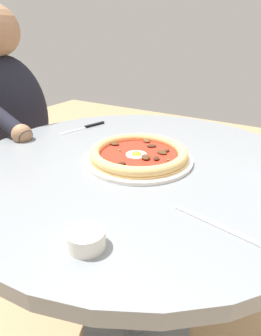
# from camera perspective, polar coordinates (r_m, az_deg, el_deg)

# --- Properties ---
(ground_plane) EXTENTS (6.00, 6.00, 0.02)m
(ground_plane) POSITION_cam_1_polar(r_m,az_deg,el_deg) (1.31, 1.17, -29.02)
(ground_plane) COLOR tan
(dining_table) EXTENTS (1.00, 1.00, 0.72)m
(dining_table) POSITION_cam_1_polar(r_m,az_deg,el_deg) (0.89, 1.53, -5.67)
(dining_table) COLOR gray
(dining_table) RESTS_ON ground
(pizza_on_plate) EXTENTS (0.31, 0.31, 0.04)m
(pizza_on_plate) POSITION_cam_1_polar(r_m,az_deg,el_deg) (0.83, 1.48, 2.75)
(pizza_on_plate) COLOR white
(pizza_on_plate) RESTS_ON dining_table
(steak_knife) EXTENTS (0.06, 0.20, 0.01)m
(steak_knife) POSITION_cam_1_polar(r_m,az_deg,el_deg) (1.14, -8.21, 8.25)
(steak_knife) COLOR silver
(steak_knife) RESTS_ON dining_table
(ramekin_capers) EXTENTS (0.07, 0.07, 0.03)m
(ramekin_capers) POSITION_cam_1_polar(r_m,az_deg,el_deg) (0.51, -8.81, -13.65)
(ramekin_capers) COLOR white
(ramekin_capers) RESTS_ON dining_table
(fork_utensil) EXTENTS (0.18, 0.05, 0.00)m
(fork_utensil) POSITION_cam_1_polar(r_m,az_deg,el_deg) (0.59, 16.62, -10.77)
(fork_utensil) COLOR #BCBCC1
(fork_utensil) RESTS_ON dining_table
(diner_person) EXTENTS (0.49, 0.40, 1.16)m
(diner_person) POSITION_cam_1_polar(r_m,az_deg,el_deg) (1.44, -21.44, 1.52)
(diner_person) COLOR #282833
(diner_person) RESTS_ON ground
(cafe_chair_diner) EXTENTS (0.44, 0.44, 0.87)m
(cafe_chair_diner) POSITION_cam_1_polar(r_m,az_deg,el_deg) (1.55, -23.98, 3.18)
(cafe_chair_diner) COLOR beige
(cafe_chair_diner) RESTS_ON ground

